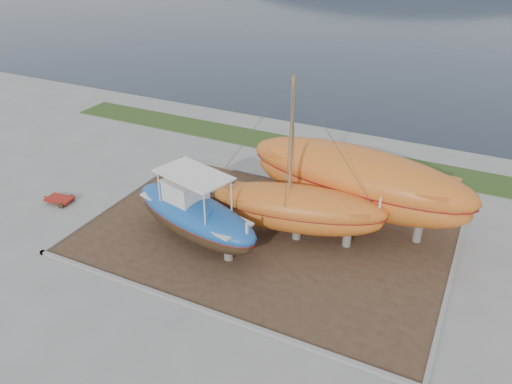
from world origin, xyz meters
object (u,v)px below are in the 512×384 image
at_px(red_trailer, 60,200).
at_px(white_dinghy, 196,188).
at_px(orange_bare_hull, 355,187).
at_px(blue_caique, 194,208).
at_px(orange_sailboat, 300,164).

bearing_deg(red_trailer, white_dinghy, 23.31).
height_order(white_dinghy, red_trailer, white_dinghy).
distance_m(white_dinghy, orange_bare_hull, 9.19).
bearing_deg(orange_bare_hull, blue_caique, -132.75).
relative_size(white_dinghy, orange_sailboat, 0.46).
xyz_separation_m(blue_caique, orange_bare_hull, (6.49, 5.41, 0.10)).
bearing_deg(blue_caique, red_trailer, -163.66).
xyz_separation_m(blue_caique, white_dinghy, (-2.45, 3.83, -1.31)).
height_order(orange_sailboat, orange_bare_hull, orange_sailboat).
xyz_separation_m(blue_caique, red_trailer, (-9.20, -0.13, -1.82)).
height_order(orange_sailboat, red_trailer, orange_sailboat).
xyz_separation_m(blue_caique, orange_sailboat, (4.45, 2.48, 2.28)).
distance_m(white_dinghy, orange_sailboat, 7.90).
bearing_deg(red_trailer, orange_sailboat, 3.70).
distance_m(blue_caique, white_dinghy, 4.74).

